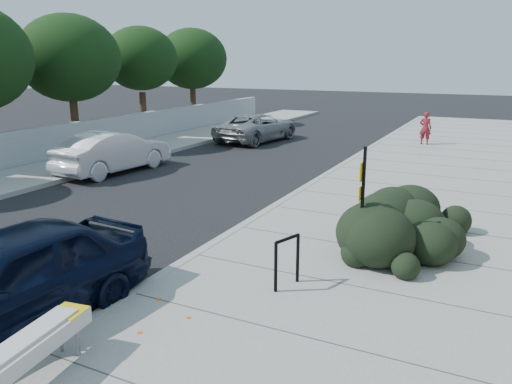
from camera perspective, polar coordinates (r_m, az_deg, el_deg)
ground at (r=10.69m, az=-7.05°, el=-7.81°), size 120.00×120.00×0.00m
sidewalk_near at (r=13.79m, az=25.58°, el=-3.63°), size 11.20×50.00×0.15m
sidewalk_far at (r=20.39m, az=-21.84°, el=2.37°), size 3.00×50.00×0.15m
curb_near at (r=14.85m, az=3.58°, el=-0.88°), size 0.22×50.00×0.17m
curb_far at (r=19.31m, az=-18.85°, el=2.03°), size 0.22×50.00×0.17m
far_wall at (r=21.56m, az=-25.05°, el=4.49°), size 0.30×40.00×1.50m
tree_far_d at (r=24.91m, az=-20.56°, el=14.12°), size 4.60×4.60×6.16m
tree_far_e at (r=28.59m, az=-13.08°, el=14.62°), size 4.00×4.00×5.90m
tree_far_f at (r=32.62m, az=-7.35°, el=14.85°), size 4.40×4.40×6.07m
bench at (r=6.98m, az=-24.99°, el=-16.23°), size 0.72×2.16×0.64m
bike_rack at (r=8.93m, az=3.57°, el=-7.43°), size 0.25×0.61×0.94m
sign_post at (r=9.97m, az=12.01°, el=-0.61°), size 0.09×0.27×2.35m
hedge at (r=11.28m, az=17.53°, el=-2.75°), size 2.63×3.92×1.34m
sedan_navy at (r=8.59m, az=-26.79°, el=-9.23°), size 2.27×4.95×1.65m
wagon_silver at (r=19.51m, az=-16.00°, el=4.44°), size 2.02×4.81×1.55m
suv_silver at (r=26.20m, az=0.11°, el=7.41°), size 3.07×5.46×1.44m
pedestrian at (r=25.58m, az=18.79°, el=6.93°), size 0.60×0.42×1.57m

